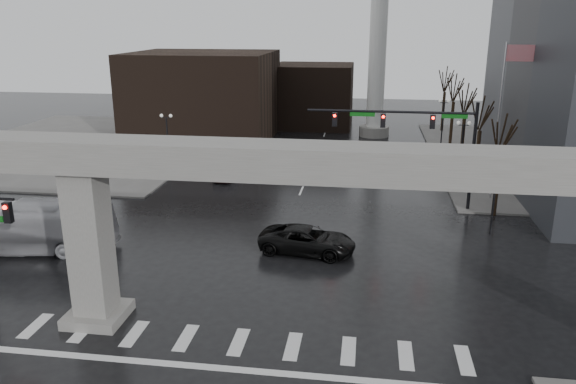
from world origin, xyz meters
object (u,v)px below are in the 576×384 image
at_px(far_car, 228,171).
at_px(signal_mast_arm, 420,131).
at_px(pickup_truck, 307,240).
at_px(city_bus, 21,227).

bearing_deg(far_car, signal_mast_arm, -14.05).
bearing_deg(pickup_truck, far_car, 37.29).
height_order(signal_mast_arm, far_car, signal_mast_arm).
distance_m(signal_mast_arm, city_bus, 27.26).
bearing_deg(signal_mast_arm, city_bus, -154.18).
xyz_separation_m(pickup_truck, far_car, (-8.79, 15.33, -0.10)).
distance_m(city_bus, far_car, 19.45).
relative_size(signal_mast_arm, far_car, 2.94).
bearing_deg(pickup_truck, signal_mast_arm, -29.27).
relative_size(city_bus, far_car, 2.69).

